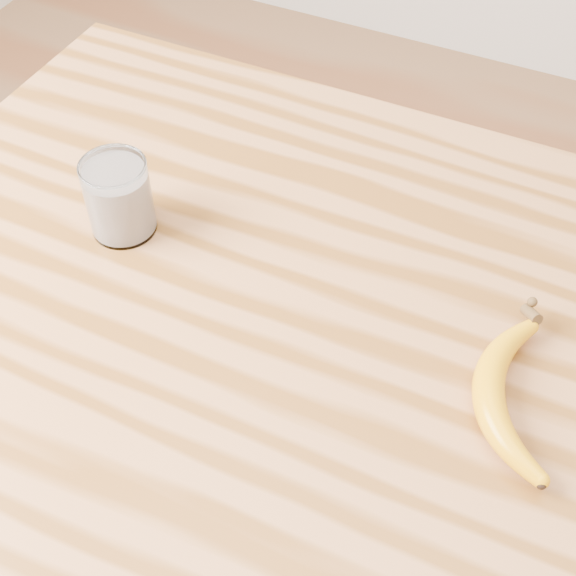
% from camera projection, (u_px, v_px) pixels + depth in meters
% --- Properties ---
extents(table, '(1.20, 0.80, 0.90)m').
position_uv_depth(table, '(347.00, 402.00, 0.94)').
color(table, '#9F683B').
rests_on(table, ground).
extents(smoothie_glass, '(0.08, 0.08, 0.10)m').
position_uv_depth(smoothie_glass, '(119.00, 198.00, 0.92)').
color(smoothie_glass, white).
rests_on(smoothie_glass, table).
extents(banana, '(0.17, 0.28, 0.03)m').
position_uv_depth(banana, '(487.00, 392.00, 0.78)').
color(banana, orange).
rests_on(banana, table).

